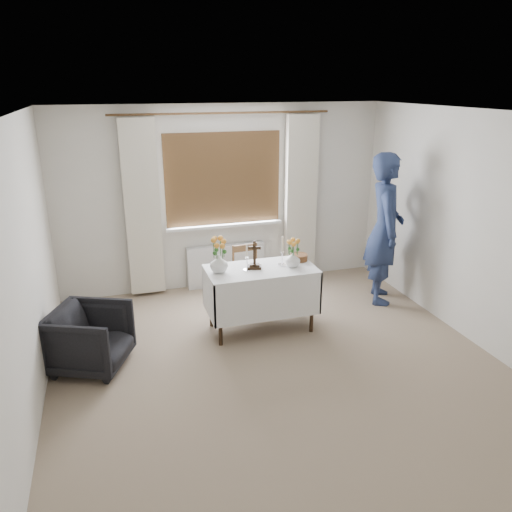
{
  "coord_description": "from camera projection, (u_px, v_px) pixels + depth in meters",
  "views": [
    {
      "loc": [
        -1.52,
        -4.04,
        2.76
      ],
      "look_at": [
        -0.05,
        0.79,
        0.99
      ],
      "focal_mm": 35.0,
      "sensor_mm": 36.0,
      "label": 1
    }
  ],
  "objects": [
    {
      "name": "wooden_cross",
      "position": [
        255.0,
        255.0,
        5.59
      ],
      "size": [
        0.18,
        0.15,
        0.33
      ],
      "primitive_type": null,
      "rotation": [
        0.0,
        0.0,
        -0.32
      ],
      "color": "black",
      "rests_on": "altar_table"
    },
    {
      "name": "ground",
      "position": [
        284.0,
        374.0,
        4.98
      ],
      "size": [
        5.0,
        5.0,
        0.0
      ],
      "primitive_type": "plane",
      "color": "gray",
      "rests_on": "ground"
    },
    {
      "name": "wicker_basket",
      "position": [
        299.0,
        257.0,
        5.88
      ],
      "size": [
        0.27,
        0.27,
        0.08
      ],
      "primitive_type": "cylinder",
      "rotation": [
        0.0,
        0.0,
        0.4
      ],
      "color": "brown",
      "rests_on": "altar_table"
    },
    {
      "name": "flower_vase_right",
      "position": [
        293.0,
        259.0,
        5.66
      ],
      "size": [
        0.18,
        0.18,
        0.18
      ],
      "primitive_type": "imported",
      "rotation": [
        0.0,
        0.0,
        -0.07
      ],
      "color": "silver",
      "rests_on": "altar_table"
    },
    {
      "name": "armchair",
      "position": [
        90.0,
        338.0,
        5.0
      ],
      "size": [
        0.93,
        0.92,
        0.65
      ],
      "primitive_type": "imported",
      "rotation": [
        0.0,
        0.0,
        1.15
      ],
      "color": "black",
      "rests_on": "ground"
    },
    {
      "name": "wooden_chair",
      "position": [
        249.0,
        277.0,
        6.37
      ],
      "size": [
        0.4,
        0.4,
        0.8
      ],
      "primitive_type": null,
      "rotation": [
        0.0,
        0.0,
        0.09
      ],
      "color": "brown",
      "rests_on": "ground"
    },
    {
      "name": "candlestick_left",
      "position": [
        247.0,
        257.0,
        5.53
      ],
      "size": [
        0.1,
        0.1,
        0.31
      ],
      "primitive_type": null,
      "rotation": [
        0.0,
        0.0,
        0.16
      ],
      "color": "white",
      "rests_on": "altar_table"
    },
    {
      "name": "altar_table",
      "position": [
        261.0,
        299.0,
        5.77
      ],
      "size": [
        1.24,
        0.64,
        0.76
      ],
      "primitive_type": "cube",
      "color": "white",
      "rests_on": "ground"
    },
    {
      "name": "candlestick_right",
      "position": [
        282.0,
        251.0,
        5.68
      ],
      "size": [
        0.1,
        0.1,
        0.34
      ],
      "primitive_type": null,
      "rotation": [
        0.0,
        0.0,
        0.05
      ],
      "color": "white",
      "rests_on": "altar_table"
    },
    {
      "name": "flower_vase_left",
      "position": [
        219.0,
        263.0,
        5.49
      ],
      "size": [
        0.26,
        0.26,
        0.21
      ],
      "primitive_type": "imported",
      "rotation": [
        0.0,
        0.0,
        -0.37
      ],
      "color": "silver",
      "rests_on": "altar_table"
    },
    {
      "name": "radiator",
      "position": [
        226.0,
        265.0,
        7.06
      ],
      "size": [
        1.1,
        0.1,
        0.6
      ],
      "primitive_type": "cube",
      "color": "silver",
      "rests_on": "ground"
    },
    {
      "name": "person",
      "position": [
        385.0,
        229.0,
        6.39
      ],
      "size": [
        0.7,
        0.84,
        1.95
      ],
      "primitive_type": "imported",
      "rotation": [
        0.0,
        0.0,
        1.18
      ],
      "color": "navy",
      "rests_on": "ground"
    }
  ]
}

